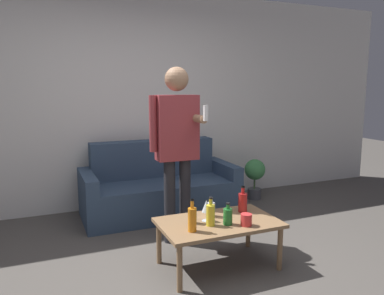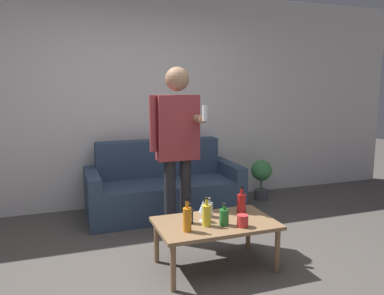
# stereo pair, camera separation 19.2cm
# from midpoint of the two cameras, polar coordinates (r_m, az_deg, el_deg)

# --- Properties ---
(ground_plane) EXTENTS (16.00, 16.00, 0.00)m
(ground_plane) POSITION_cam_midpoint_polar(r_m,az_deg,el_deg) (3.06, 1.27, -20.45)
(ground_plane) COLOR #514C47
(wall_back) EXTENTS (8.00, 0.06, 2.70)m
(wall_back) POSITION_cam_midpoint_polar(r_m,az_deg,el_deg) (4.79, -8.15, 7.17)
(wall_back) COLOR silver
(wall_back) RESTS_ON ground_plane
(couch) EXTENTS (1.82, 0.80, 0.86)m
(couch) POSITION_cam_midpoint_polar(r_m,az_deg,el_deg) (4.57, -3.20, -6.18)
(couch) COLOR #334760
(couch) RESTS_ON ground_plane
(coffee_table) EXTENTS (0.99, 0.60, 0.40)m
(coffee_table) POSITION_cam_midpoint_polar(r_m,az_deg,el_deg) (3.21, 5.34, -11.91)
(coffee_table) COLOR #8E6B47
(coffee_table) RESTS_ON ground_plane
(bottle_orange) EXTENTS (0.06, 0.06, 0.17)m
(bottle_orange) POSITION_cam_midpoint_polar(r_m,az_deg,el_deg) (3.12, 1.39, -10.30)
(bottle_orange) COLOR black
(bottle_orange) RESTS_ON coffee_table
(bottle_green) EXTENTS (0.07, 0.07, 0.26)m
(bottle_green) POSITION_cam_midpoint_polar(r_m,az_deg,el_deg) (2.95, 1.16, -10.81)
(bottle_green) COLOR orange
(bottle_green) RESTS_ON coffee_table
(bottle_dark) EXTENTS (0.07, 0.07, 0.24)m
(bottle_dark) POSITION_cam_midpoint_polar(r_m,az_deg,el_deg) (3.06, 4.06, -10.19)
(bottle_dark) COLOR yellow
(bottle_dark) RESTS_ON coffee_table
(bottle_yellow) EXTENTS (0.08, 0.08, 0.24)m
(bottle_yellow) POSITION_cam_midpoint_polar(r_m,az_deg,el_deg) (3.41, 9.17, -8.30)
(bottle_yellow) COLOR #B21E1E
(bottle_yellow) RESTS_ON coffee_table
(bottle_red) EXTENTS (0.08, 0.08, 0.18)m
(bottle_red) POSITION_cam_midpoint_polar(r_m,az_deg,el_deg) (3.10, 6.73, -10.42)
(bottle_red) COLOR #23752D
(bottle_red) RESTS_ON coffee_table
(bottle_clear) EXTENTS (0.07, 0.07, 0.17)m
(bottle_clear) POSITION_cam_midpoint_polar(r_m,az_deg,el_deg) (3.28, 4.27, -9.38)
(bottle_clear) COLOR silver
(bottle_clear) RESTS_ON coffee_table
(wine_glass_near) EXTENTS (0.08, 0.08, 0.18)m
(wine_glass_near) POSITION_cam_midpoint_polar(r_m,az_deg,el_deg) (3.15, 3.50, -9.04)
(wine_glass_near) COLOR silver
(wine_glass_near) RESTS_ON coffee_table
(cup_on_table) EXTENTS (0.09, 0.09, 0.10)m
(cup_on_table) POSITION_cam_midpoint_polar(r_m,az_deg,el_deg) (3.10, 9.51, -10.97)
(cup_on_table) COLOR red
(cup_on_table) RESTS_ON coffee_table
(person_standing_front) EXTENTS (0.47, 0.43, 1.70)m
(person_standing_front) POSITION_cam_midpoint_polar(r_m,az_deg,el_deg) (3.57, -0.76, 1.20)
(person_standing_front) COLOR #232328
(person_standing_front) RESTS_ON ground_plane
(potted_plant) EXTENTS (0.28, 0.28, 0.55)m
(potted_plant) POSITION_cam_midpoint_polar(r_m,az_deg,el_deg) (5.14, 11.58, -4.08)
(potted_plant) COLOR #4C4C51
(potted_plant) RESTS_ON ground_plane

